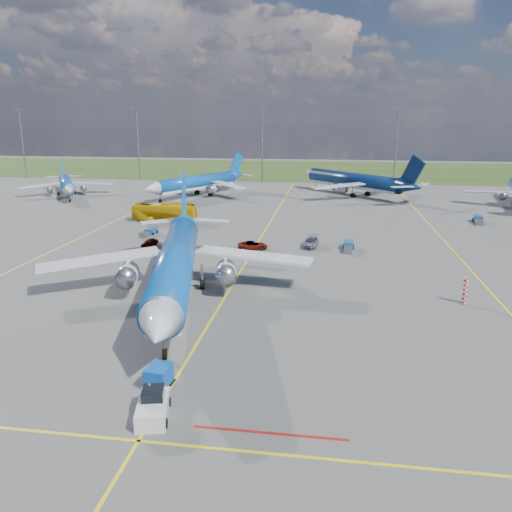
# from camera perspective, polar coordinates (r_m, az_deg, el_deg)

# --- Properties ---
(ground) EXTENTS (400.00, 400.00, 0.00)m
(ground) POSITION_cam_1_polar(r_m,az_deg,el_deg) (50.64, -5.00, -7.07)
(ground) COLOR #51514E
(ground) RESTS_ON ground
(grass_strip) EXTENTS (400.00, 80.00, 0.01)m
(grass_strip) POSITION_cam_1_polar(r_m,az_deg,el_deg) (196.70, 5.24, 9.79)
(grass_strip) COLOR #2D4719
(grass_strip) RESTS_ON ground
(taxiway_lines) EXTENTS (60.25, 160.00, 0.02)m
(taxiway_lines) POSITION_cam_1_polar(r_m,az_deg,el_deg) (76.45, -0.10, 0.82)
(taxiway_lines) COLOR yellow
(taxiway_lines) RESTS_ON ground
(floodlight_masts) EXTENTS (202.20, 0.50, 22.70)m
(floodlight_masts) POSITION_cam_1_polar(r_m,az_deg,el_deg) (155.58, 8.22, 12.84)
(floodlight_masts) COLOR slate
(floodlight_masts) RESTS_ON ground
(warning_post) EXTENTS (0.50, 0.50, 3.00)m
(warning_post) POSITION_cam_1_polar(r_m,az_deg,el_deg) (58.26, 22.78, -3.64)
(warning_post) COLOR red
(warning_post) RESTS_ON ground
(bg_jet_nw) EXTENTS (38.64, 41.27, 8.64)m
(bg_jet_nw) POSITION_cam_1_polar(r_m,az_deg,el_deg) (138.03, -20.74, 6.44)
(bg_jet_nw) COLOR #0C52B0
(bg_jet_nw) RESTS_ON ground
(bg_jet_nnw) EXTENTS (43.61, 47.42, 10.02)m
(bg_jet_nnw) POSITION_cam_1_polar(r_m,az_deg,el_deg) (129.95, -6.75, 6.82)
(bg_jet_nnw) COLOR #0C52B0
(bg_jet_nnw) RESTS_ON ground
(bg_jet_n) EXTENTS (52.69, 53.08, 11.12)m
(bg_jet_n) POSITION_cam_1_polar(r_m,az_deg,el_deg) (132.53, 10.93, 6.82)
(bg_jet_n) COLOR #081D44
(bg_jet_n) RESTS_ON ground
(main_airliner) EXTENTS (43.06, 50.93, 11.62)m
(main_airliner) POSITION_cam_1_polar(r_m,az_deg,el_deg) (56.66, -8.99, -4.71)
(main_airliner) COLOR #0C52B0
(main_airliner) RESTS_ON ground
(pushback_tug) EXTENTS (2.80, 5.43, 1.80)m
(pushback_tug) POSITION_cam_1_polar(r_m,az_deg,el_deg) (35.57, -11.69, -16.51)
(pushback_tug) COLOR silver
(pushback_tug) RESTS_ON ground
(uld_container) EXTENTS (1.76, 2.12, 1.59)m
(uld_container) POSITION_cam_1_polar(r_m,az_deg,el_deg) (38.93, -11.06, -13.35)
(uld_container) COLOR #0C4EAC
(uld_container) RESTS_ON ground
(apron_bus) EXTENTS (12.58, 3.73, 3.46)m
(apron_bus) POSITION_cam_1_polar(r_m,az_deg,el_deg) (98.87, -10.42, 4.96)
(apron_bus) COLOR gold
(apron_bus) RESTS_ON ground
(service_car_a) EXTENTS (2.05, 3.58, 1.15)m
(service_car_a) POSITION_cam_1_polar(r_m,az_deg,el_deg) (79.74, -12.07, 1.51)
(service_car_a) COLOR #999999
(service_car_a) RESTS_ON ground
(service_car_b) EXTENTS (4.90, 3.09, 1.26)m
(service_car_b) POSITION_cam_1_polar(r_m,az_deg,el_deg) (76.11, -0.37, 1.24)
(service_car_b) COLOR #999999
(service_car_b) RESTS_ON ground
(service_car_c) EXTENTS (2.55, 5.23, 1.47)m
(service_car_c) POSITION_cam_1_polar(r_m,az_deg,el_deg) (78.09, 6.30, 1.59)
(service_car_c) COLOR #999999
(service_car_c) RESTS_ON ground
(baggage_tug_w) EXTENTS (1.62, 5.07, 1.12)m
(baggage_tug_w) POSITION_cam_1_polar(r_m,az_deg,el_deg) (77.18, 10.52, 1.09)
(baggage_tug_w) COLOR #165587
(baggage_tug_w) RESTS_ON ground
(baggage_tug_c) EXTENTS (1.92, 4.75, 1.04)m
(baggage_tug_c) POSITION_cam_1_polar(r_m,az_deg,el_deg) (87.40, -12.14, 2.66)
(baggage_tug_c) COLOR navy
(baggage_tug_c) RESTS_ON ground
(baggage_tug_e) EXTENTS (2.22, 5.55, 1.21)m
(baggage_tug_e) POSITION_cam_1_polar(r_m,az_deg,el_deg) (104.45, 24.06, 3.77)
(baggage_tug_e) COLOR #194496
(baggage_tug_e) RESTS_ON ground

